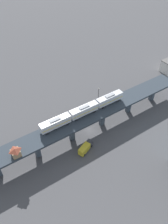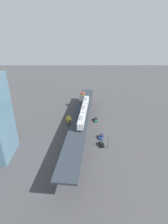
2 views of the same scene
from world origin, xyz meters
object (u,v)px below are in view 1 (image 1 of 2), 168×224
subway_train (84,110)px  street_car_blue (88,108)px  signal_hut (16,152)px  street_lamp (99,93)px  street_car_black (99,102)px  street_car_green (55,129)px  delivery_truck (86,148)px

subway_train → street_car_blue: bearing=133.6°
signal_hut → street_lamp: 49.52m
signal_hut → street_car_black: signal_hut is taller
signal_hut → subway_train: bearing=91.5°
signal_hut → street_car_green: signal_hut is taller
subway_train → delivery_truck: size_ratio=4.94×
subway_train → street_car_green: subway_train is taller
street_car_green → street_lamp: 28.06m
subway_train → street_car_green: size_ratio=8.41×
street_car_blue → street_lamp: 9.46m
signal_hut → street_lamp: signal_hut is taller
street_car_black → street_car_blue: bearing=-93.6°
subway_train → delivery_truck: subway_train is taller
street_car_green → delivery_truck: (16.09, 3.31, 0.82)m
street_car_blue → street_lamp: street_lamp is taller
street_car_green → subway_train: bearing=52.4°
street_car_black → delivery_truck: delivery_truck is taller
street_car_blue → street_car_black: size_ratio=1.05×
street_car_blue → street_car_black: bearing=86.4°
subway_train → delivery_truck: (8.69, -6.31, -9.77)m
street_car_green → street_car_black: same height
subway_train → street_car_black: (-8.50, 15.94, -10.59)m
street_car_blue → delivery_truck: 23.60m
signal_hut → street_car_black: (-9.28, 45.54, -9.85)m
street_lamp → subway_train: bearing=-58.4°
street_car_black → street_lamp: street_lamp is taller
street_car_black → street_car_green: bearing=-87.5°
signal_hut → street_car_blue: signal_hut is taller
subway_train → street_lamp: bearing=121.6°
signal_hut → street_lamp: bearing=104.0°
street_car_black → street_lamp: bearing=141.4°
street_car_green → street_lamp: street_lamp is taller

